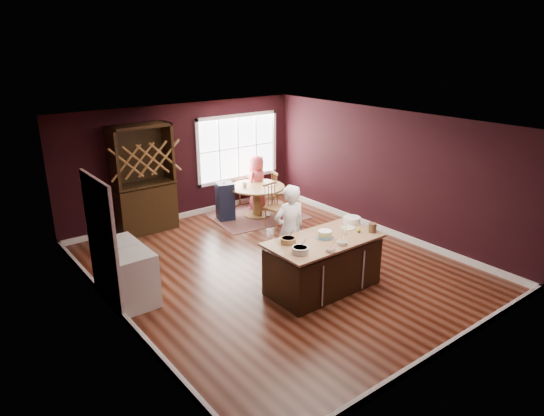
{
  "coord_description": "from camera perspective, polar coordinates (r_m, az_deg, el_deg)",
  "views": [
    {
      "loc": [
        -5.11,
        -6.47,
        4.05
      ],
      "look_at": [
        0.16,
        0.34,
        1.05
      ],
      "focal_mm": 32.0,
      "sensor_mm": 36.0,
      "label": 1
    }
  ],
  "objects": [
    {
      "name": "hutch",
      "position": [
        10.86,
        -14.88,
        3.28
      ],
      "size": [
        1.29,
        0.54,
        2.37
      ],
      "primitive_type": "cube",
      "color": "#3A1C10",
      "rests_on": "ground"
    },
    {
      "name": "toddler",
      "position": [
        11.4,
        -5.87,
        2.61
      ],
      "size": [
        0.18,
        0.14,
        0.26
      ],
      "primitive_type": null,
      "color": "#8CA5BF",
      "rests_on": "high_chair"
    },
    {
      "name": "baker",
      "position": [
        8.62,
        2.06,
        -2.64
      ],
      "size": [
        0.67,
        0.5,
        1.69
      ],
      "primitive_type": "imported",
      "rotation": [
        0.0,
        0.0,
        2.98
      ],
      "color": "white",
      "rests_on": "ground"
    },
    {
      "name": "chair_south",
      "position": [
        10.9,
        0.44,
        0.29
      ],
      "size": [
        0.48,
        0.46,
        1.02
      ],
      "primitive_type": null,
      "rotation": [
        0.0,
        0.0,
        0.12
      ],
      "color": "brown",
      "rests_on": "ground"
    },
    {
      "name": "table_cup",
      "position": [
        11.51,
        -3.24,
        2.77
      ],
      "size": [
        0.13,
        0.13,
        0.1
      ],
      "primitive_type": "imported",
      "rotation": [
        0.0,
        0.0,
        0.05
      ],
      "color": "white",
      "rests_on": "dining_table"
    },
    {
      "name": "white_tub",
      "position": [
        8.85,
        9.37,
        -1.39
      ],
      "size": [
        0.31,
        0.31,
        0.11
      ],
      "primitive_type": "cylinder",
      "color": "white",
      "rests_on": "kitchen_island"
    },
    {
      "name": "washer",
      "position": [
        8.04,
        -15.89,
        -8.17
      ],
      "size": [
        0.62,
        0.6,
        0.91
      ],
      "primitive_type": "cube",
      "color": "white",
      "rests_on": "ground"
    },
    {
      "name": "doorway",
      "position": [
        7.98,
        -19.33,
        -4.2
      ],
      "size": [
        0.08,
        1.26,
        2.13
      ],
      "primitive_type": null,
      "color": "white",
      "rests_on": "room_shell"
    },
    {
      "name": "kitchen_island",
      "position": [
        8.3,
        6.0,
        -6.69
      ],
      "size": [
        1.96,
        1.03,
        0.92
      ],
      "color": "black",
      "rests_on": "ground"
    },
    {
      "name": "dinner_plate",
      "position": [
        8.6,
        8.91,
        -2.31
      ],
      "size": [
        0.26,
        0.26,
        0.02
      ],
      "primitive_type": "cylinder",
      "color": "beige",
      "rests_on": "kitchen_island"
    },
    {
      "name": "layer_cake",
      "position": [
        8.11,
        6.21,
        -3.11
      ],
      "size": [
        0.32,
        0.32,
        0.13
      ],
      "primitive_type": null,
      "color": "white",
      "rests_on": "kitchen_island"
    },
    {
      "name": "dryer",
      "position": [
        8.58,
        -17.54,
        -6.52
      ],
      "size": [
        0.62,
        0.6,
        0.91
      ],
      "primitive_type": "cube",
      "color": "silver",
      "rests_on": "ground"
    },
    {
      "name": "bowl_blue",
      "position": [
        7.53,
        3.33,
        -4.97
      ],
      "size": [
        0.26,
        0.26,
        0.1
      ],
      "primitive_type": "cylinder",
      "color": "silver",
      "rests_on": "kitchen_island"
    },
    {
      "name": "bowl_olive",
      "position": [
        7.89,
        8.25,
        -4.11
      ],
      "size": [
        0.17,
        0.17,
        0.06
      ],
      "primitive_type": "cylinder",
      "color": "#F1E4C8",
      "rests_on": "kitchen_island"
    },
    {
      "name": "seated_woman",
      "position": [
        12.07,
        -1.77,
        3.03
      ],
      "size": [
        0.78,
        0.65,
        1.37
      ],
      "primitive_type": "imported",
      "rotation": [
        0.0,
        0.0,
        3.51
      ],
      "color": "#C6434E",
      "rests_on": "ground"
    },
    {
      "name": "table_plate",
      "position": [
        11.6,
        -0.24,
        2.73
      ],
      "size": [
        0.22,
        0.22,
        0.02
      ],
      "primitive_type": "cylinder",
      "color": "beige",
      "rests_on": "dining_table"
    },
    {
      "name": "stoneware_crock",
      "position": [
        8.48,
        11.74,
        -2.29
      ],
      "size": [
        0.13,
        0.13,
        0.16
      ],
      "primitive_type": "cylinder",
      "color": "brown",
      "rests_on": "kitchen_island"
    },
    {
      "name": "bowl_pink",
      "position": [
        7.62,
        6.89,
        -4.93
      ],
      "size": [
        0.16,
        0.16,
        0.06
      ],
      "primitive_type": "cylinder",
      "color": "silver",
      "rests_on": "kitchen_island"
    },
    {
      "name": "chair_north",
      "position": [
        12.46,
        -2.81,
        2.67
      ],
      "size": [
        0.56,
        0.55,
        1.01
      ],
      "primitive_type": null,
      "rotation": [
        0.0,
        0.0,
        3.59
      ],
      "color": "brown",
      "rests_on": "ground"
    },
    {
      "name": "bowl_yellow",
      "position": [
        7.88,
        1.92,
        -3.84
      ],
      "size": [
        0.25,
        0.25,
        0.09
      ],
      "primitive_type": "cylinder",
      "color": "olive",
      "rests_on": "kitchen_island"
    },
    {
      "name": "room_shell",
      "position": [
        8.67,
        0.53,
        1.08
      ],
      "size": [
        7.0,
        7.0,
        7.0
      ],
      "color": "brown",
      "rests_on": "ground"
    },
    {
      "name": "window",
      "position": [
        12.21,
        -4.05,
        7.12
      ],
      "size": [
        2.36,
        0.1,
        1.66
      ],
      "primitive_type": null,
      "color": "white",
      "rests_on": "room_shell"
    },
    {
      "name": "dining_table",
      "position": [
        11.6,
        -1.77,
        1.57
      ],
      "size": [
        1.32,
        1.32,
        0.75
      ],
      "color": "brown",
      "rests_on": "ground"
    },
    {
      "name": "chair_east",
      "position": [
        12.06,
        1.05,
        2.13
      ],
      "size": [
        0.5,
        0.51,
        1.01
      ],
      "primitive_type": null,
      "rotation": [
        0.0,
        0.0,
        1.31
      ],
      "color": "brown",
      "rests_on": "ground"
    },
    {
      "name": "drinking_glass",
      "position": [
        8.32,
        8.52,
        -2.5
      ],
      "size": [
        0.08,
        0.08,
        0.16
      ],
      "primitive_type": "cylinder",
      "color": "silver",
      "rests_on": "kitchen_island"
    },
    {
      "name": "high_chair",
      "position": [
        11.45,
        -5.53,
        0.89
      ],
      "size": [
        0.46,
        0.46,
        0.94
      ],
      "primitive_type": null,
      "rotation": [
        0.0,
        0.0,
        -0.27
      ],
      "color": "black",
      "rests_on": "ground"
    },
    {
      "name": "toy_figurine",
      "position": [
        8.42,
        10.2,
        -2.59
      ],
      "size": [
        0.05,
        0.05,
        0.09
      ],
      "primitive_type": null,
      "color": "#F7EE09",
      "rests_on": "kitchen_island"
    },
    {
      "name": "rug",
      "position": [
        11.77,
        -1.74,
        -0.88
      ],
      "size": [
        2.31,
        1.89,
        0.01
      ],
      "primitive_type": "cube",
      "rotation": [
        0.0,
        0.0,
        -0.12
      ],
      "color": "brown",
      "rests_on": "ground"
    }
  ]
}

